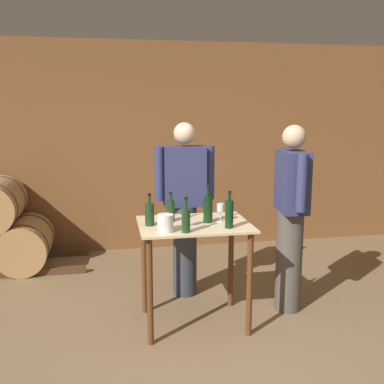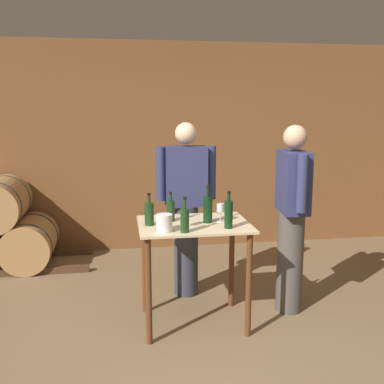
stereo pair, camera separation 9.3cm
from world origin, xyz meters
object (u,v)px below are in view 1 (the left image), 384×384
Objects in this scene: wine_bottle_far_left at (150,214)px; person_visitor_with_scarf at (185,206)px; wine_glass_near_left at (186,214)px; ice_bucket at (165,223)px; wine_glass_near_center at (220,208)px; wine_bottle_center at (186,219)px; wine_bottle_right at (208,209)px; wine_bottle_far_right at (229,213)px; person_host at (291,215)px; wine_bottle_left at (171,210)px.

wine_bottle_far_left is 0.78m from person_visitor_with_scarf.
wine_glass_near_left is at bearing -99.07° from person_visitor_with_scarf.
wine_bottle_far_left is 0.30m from wine_glass_near_left.
wine_bottle_far_left reaches higher than ice_bucket.
wine_glass_near_center is at bearing 1.77° from wine_bottle_far_left.
wine_bottle_center is 0.93m from person_visitor_with_scarf.
wine_bottle_far_right is at bearing -57.05° from wine_bottle_right.
ice_bucket is 1.24m from person_host.
person_host reaches higher than wine_glass_near_left.
wine_bottle_far_right is (0.63, -0.19, 0.02)m from wine_bottle_far_left.
wine_bottle_far_left is 0.22m from wine_bottle_left.
ice_bucket is at bearing -105.19° from wine_bottle_left.
wine_bottle_center is (0.26, -0.26, 0.00)m from wine_bottle_far_left.
wine_bottle_far_right is 0.18× the size of person_host.
person_visitor_with_scarf is (0.15, 0.92, -0.10)m from wine_bottle_center.
wine_glass_near_center is 1.14× the size of ice_bucket.
wine_bottle_far_right is (0.13, -0.20, 0.00)m from wine_bottle_right.
wine_bottle_far_left is 1.30m from person_host.
wine_bottle_far_right is at bearing -16.89° from wine_bottle_far_left.
person_visitor_with_scarf reaches higher than wine_bottle_right.
ice_bucket is at bearing -150.05° from wine_bottle_right.
wine_bottle_center is at bearing -98.68° from wine_glass_near_left.
person_visitor_with_scarf is at bearing 70.89° from ice_bucket.
person_visitor_with_scarf is (0.41, 0.66, -0.09)m from wine_bottle_far_left.
wine_glass_near_left reaches higher than ice_bucket.
wine_bottle_left is 0.32m from wine_bottle_right.
wine_bottle_left is 1.62× the size of wine_glass_near_center.
person_visitor_with_scarf reaches higher than wine_bottle_far_right.
wine_glass_near_left is at bearing -65.04° from wine_bottle_left.
wine_bottle_left is 0.37m from wine_bottle_center.
wine_bottle_left is at bearing 114.96° from wine_glass_near_left.
wine_glass_near_center is (0.32, 0.12, 0.01)m from wine_glass_near_left.
person_visitor_with_scarf reaches higher than ice_bucket.
wine_glass_near_center is 0.56m from ice_bucket.
wine_bottle_right is at bearing 28.02° from wine_glass_near_left.
wine_bottle_center is 0.17m from ice_bucket.
wine_bottle_far_right is at bearing 10.57° from wine_bottle_center.
wine_glass_near_center is at bearing 95.82° from wine_bottle_far_right.
person_visitor_with_scarf reaches higher than wine_bottle_far_left.
wine_glass_near_left is at bearing -151.98° from wine_bottle_right.
wine_bottle_center is at bearing -99.00° from person_visitor_with_scarf.
wine_bottle_far_left is 1.85× the size of wine_glass_near_left.
wine_bottle_far_right is (0.44, -0.29, 0.02)m from wine_bottle_left.
wine_bottle_center is 0.16× the size of person_visitor_with_scarf.
wine_glass_near_left is 0.08× the size of person_visitor_with_scarf.
wine_bottle_far_left is 0.95× the size of wine_bottle_center.
wine_bottle_far_right is at bearing -154.68° from person_host.
person_host is at bearing 12.50° from wine_glass_near_left.
wine_bottle_left is at bearing 100.97° from wine_bottle_center.
wine_bottle_center is 0.36m from wine_bottle_right.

